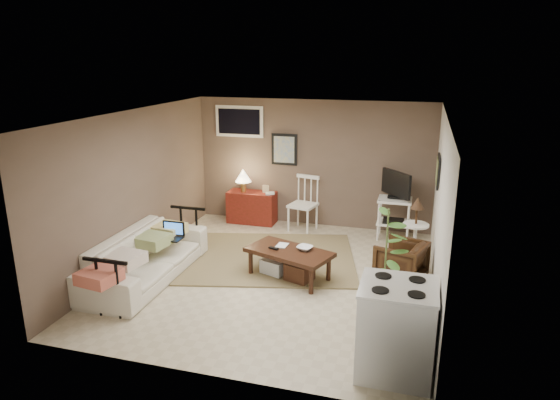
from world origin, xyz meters
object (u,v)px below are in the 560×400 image
(side_table, at_px, (416,223))
(potted_plant, at_px, (386,259))
(spindle_chair, at_px, (303,205))
(tv_stand, at_px, (395,203))
(armchair, at_px, (401,259))
(stove, at_px, (396,329))
(coffee_table, at_px, (289,262))
(red_console, at_px, (251,204))
(sofa, at_px, (146,249))

(side_table, distance_m, potted_plant, 1.86)
(spindle_chair, height_order, tv_stand, tv_stand)
(spindle_chair, bearing_deg, armchair, -43.15)
(side_table, xyz_separation_m, stove, (-0.12, -2.99, -0.17))
(tv_stand, relative_size, potted_plant, 0.86)
(armchair, distance_m, stove, 2.28)
(coffee_table, xyz_separation_m, side_table, (1.76, 1.10, 0.41))
(armchair, relative_size, stove, 0.65)
(spindle_chair, relative_size, side_table, 0.95)
(red_console, bearing_deg, sofa, -102.61)
(sofa, bearing_deg, armchair, -75.13)
(stove, bearing_deg, tv_stand, 93.77)
(armchair, distance_m, potted_plant, 1.20)
(armchair, bearing_deg, potted_plant, 10.08)
(sofa, relative_size, spindle_chair, 2.28)
(sofa, xyz_separation_m, tv_stand, (3.38, 2.71, 0.20))
(side_table, relative_size, potted_plant, 0.75)
(sofa, distance_m, red_console, 2.92)
(tv_stand, height_order, potted_plant, potted_plant)
(red_console, xyz_separation_m, spindle_chair, (1.08, -0.13, 0.11))
(sofa, xyz_separation_m, potted_plant, (3.44, -0.15, 0.31))
(sofa, relative_size, armchair, 3.56)
(tv_stand, height_order, side_table, tv_stand)
(stove, bearing_deg, coffee_table, 130.83)
(sofa, bearing_deg, stove, -109.89)
(sofa, distance_m, armchair, 3.72)
(stove, bearing_deg, sofa, 160.11)
(sofa, xyz_separation_m, armchair, (3.60, 0.96, -0.13))
(red_console, distance_m, side_table, 3.36)
(coffee_table, distance_m, sofa, 2.10)
(sofa, xyz_separation_m, stove, (3.65, -1.32, 0.04))
(coffee_table, bearing_deg, spindle_chair, 97.68)
(coffee_table, height_order, red_console, red_console)
(spindle_chair, relative_size, armchair, 1.56)
(red_console, height_order, tv_stand, tv_stand)
(spindle_chair, relative_size, tv_stand, 0.83)
(tv_stand, bearing_deg, potted_plant, -88.88)
(armchair, bearing_deg, stove, 19.60)
(side_table, bearing_deg, spindle_chair, 153.06)
(spindle_chair, xyz_separation_m, potted_plant, (1.72, -2.87, 0.29))
(red_console, height_order, spindle_chair, red_console)
(coffee_table, relative_size, sofa, 0.59)
(side_table, xyz_separation_m, armchair, (-0.17, -0.72, -0.34))
(red_console, height_order, potted_plant, potted_plant)
(spindle_chair, distance_m, tv_stand, 1.67)
(potted_plant, bearing_deg, tv_stand, 91.12)
(red_console, distance_m, tv_stand, 2.76)
(sofa, height_order, stove, stove)
(red_console, bearing_deg, stove, -54.19)
(red_console, height_order, stove, red_console)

